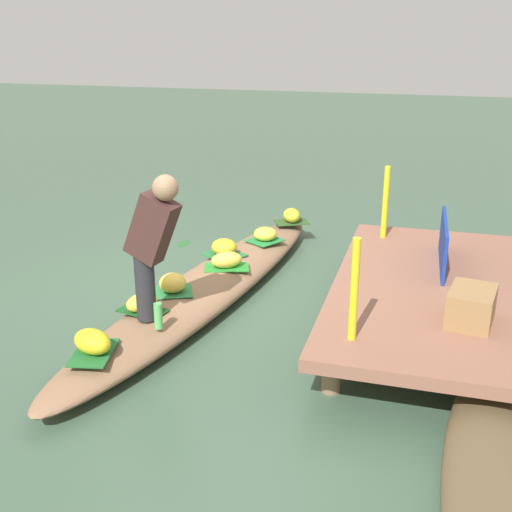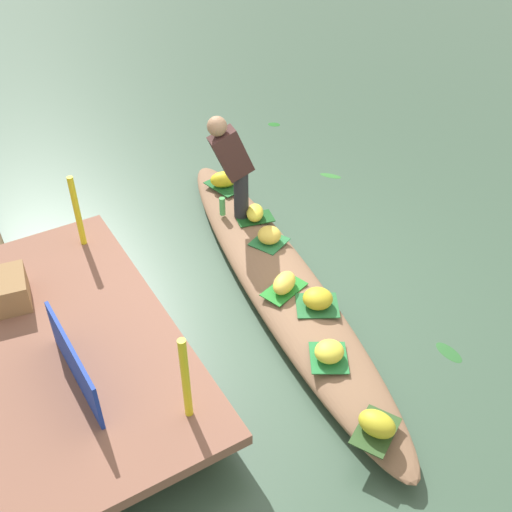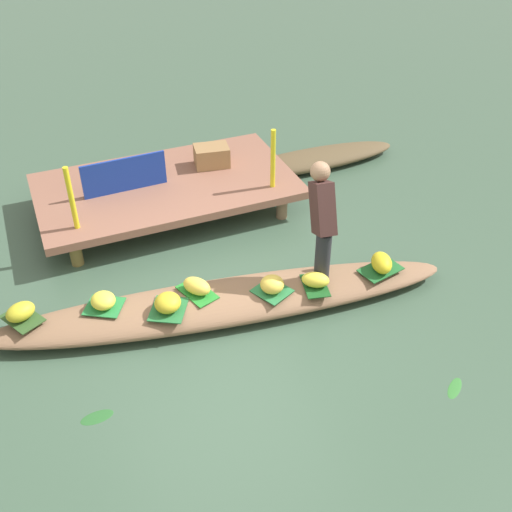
{
  "view_description": "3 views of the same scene",
  "coord_description": "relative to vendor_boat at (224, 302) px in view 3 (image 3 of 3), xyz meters",
  "views": [
    {
      "loc": [
        5.33,
        2.0,
        2.52
      ],
      "look_at": [
        0.23,
        0.55,
        0.59
      ],
      "focal_mm": 44.74,
      "sensor_mm": 36.0,
      "label": 1
    },
    {
      "loc": [
        -3.8,
        2.53,
        4.04
      ],
      "look_at": [
        0.26,
        0.11,
        0.31
      ],
      "focal_mm": 42.59,
      "sensor_mm": 36.0,
      "label": 2
    },
    {
      "loc": [
        -1.55,
        -4.54,
        4.23
      ],
      "look_at": [
        0.42,
        0.17,
        0.48
      ],
      "focal_mm": 43.11,
      "sensor_mm": 36.0,
      "label": 3
    }
  ],
  "objects": [
    {
      "name": "canal_water",
      "position": [
        0.0,
        0.0,
        -0.12
      ],
      "size": [
        40.0,
        40.0,
        0.0
      ],
      "primitive_type": "plane",
      "color": "#3D5844",
      "rests_on": "ground"
    },
    {
      "name": "dock_platform",
      "position": [
        0.02,
        2.14,
        0.22
      ],
      "size": [
        3.2,
        1.8,
        0.4
      ],
      "color": "#8B5A48",
      "rests_on": "ground"
    },
    {
      "name": "vendor_boat",
      "position": [
        0.0,
        0.0,
        0.0
      ],
      "size": [
        4.84,
        1.43,
        0.25
      ],
      "primitive_type": "ellipsoid",
      "rotation": [
        0.0,
        0.0,
        -0.15
      ],
      "color": "#8A6549",
      "rests_on": "ground"
    },
    {
      "name": "moored_boat",
      "position": [
        2.25,
        2.48,
        -0.02
      ],
      "size": [
        2.64,
        0.61,
        0.22
      ],
      "primitive_type": "ellipsoid",
      "rotation": [
        0.0,
        0.0,
        -0.01
      ],
      "color": "brown",
      "rests_on": "ground"
    },
    {
      "name": "leaf_mat_0",
      "position": [
        0.46,
        -0.17,
        0.13
      ],
      "size": [
        0.43,
        0.44,
        0.01
      ],
      "primitive_type": "cube",
      "rotation": [
        0.0,
        0.0,
        2.0
      ],
      "color": "#29773F",
      "rests_on": "vendor_boat"
    },
    {
      "name": "banana_bunch_0",
      "position": [
        0.46,
        -0.17,
        0.22
      ],
      "size": [
        0.34,
        0.34,
        0.17
      ],
      "primitive_type": "ellipsoid",
      "rotation": [
        0.0,
        0.0,
        5.29
      ],
      "color": "#F9CE4A",
      "rests_on": "vendor_boat"
    },
    {
      "name": "leaf_mat_1",
      "position": [
        -1.92,
        0.38,
        0.13
      ],
      "size": [
        0.43,
        0.48,
        0.01
      ],
      "primitive_type": "cube",
      "rotation": [
        0.0,
        0.0,
        2.07
      ],
      "color": "#2F5124",
      "rests_on": "vendor_boat"
    },
    {
      "name": "banana_bunch_1",
      "position": [
        -1.92,
        0.38,
        0.21
      ],
      "size": [
        0.35,
        0.31,
        0.17
      ],
      "primitive_type": "ellipsoid",
      "rotation": [
        0.0,
        0.0,
        3.57
      ],
      "color": "gold",
      "rests_on": "vendor_boat"
    },
    {
      "name": "leaf_mat_2",
      "position": [
        -0.25,
        0.11,
        0.13
      ],
      "size": [
        0.37,
        0.49,
        0.01
      ],
      "primitive_type": "cube",
      "rotation": [
        0.0,
        0.0,
        1.88
      ],
      "color": "#26872C",
      "rests_on": "vendor_boat"
    },
    {
      "name": "banana_bunch_2",
      "position": [
        -0.25,
        0.11,
        0.21
      ],
      "size": [
        0.33,
        0.36,
        0.16
      ],
      "primitive_type": "ellipsoid",
      "rotation": [
        0.0,
        0.0,
        5.31
      ],
      "color": "#F9D24A",
      "rests_on": "vendor_boat"
    },
    {
      "name": "leaf_mat_3",
      "position": [
        -1.16,
        0.26,
        0.13
      ],
      "size": [
        0.46,
        0.45,
        0.01
      ],
      "primitive_type": "cube",
      "rotation": [
        0.0,
        0.0,
        2.61
      ],
      "color": "#267E3C",
      "rests_on": "vendor_boat"
    },
    {
      "name": "banana_bunch_3",
      "position": [
        -1.16,
        0.26,
        0.2
      ],
      "size": [
        0.29,
        0.3,
        0.15
      ],
      "primitive_type": "ellipsoid",
      "rotation": [
        0.0,
        0.0,
        4.93
      ],
      "color": "yellow",
      "rests_on": "vendor_boat"
    },
    {
      "name": "leaf_mat_4",
      "position": [
        1.67,
        -0.28,
        0.13
      ],
      "size": [
        0.49,
        0.36,
        0.01
      ],
      "primitive_type": "cube",
      "rotation": [
        0.0,
        0.0,
        0.21
      ],
      "color": "#1F632C",
      "rests_on": "vendor_boat"
    },
    {
      "name": "banana_bunch_4",
      "position": [
        1.67,
        -0.28,
        0.22
      ],
      "size": [
        0.31,
        0.37,
        0.18
      ],
      "primitive_type": "ellipsoid",
      "rotation": [
        0.0,
        0.0,
        1.23
      ],
      "color": "yellow",
      "rests_on": "vendor_boat"
    },
    {
      "name": "leaf_mat_5",
      "position": [
        -0.59,
        -0.03,
        0.13
      ],
      "size": [
        0.48,
        0.5,
        0.01
      ],
      "primitive_type": "cube",
      "rotation": [
        0.0,
        0.0,
        1.06
      ],
      "color": "#276E37",
      "rests_on": "vendor_boat"
    },
    {
      "name": "banana_bunch_5",
      "position": [
        -0.59,
        -0.03,
        0.21
      ],
      "size": [
        0.36,
        0.36,
        0.17
      ],
      "primitive_type": "ellipsoid",
      "rotation": [
        0.0,
        0.0,
        1.07
      ],
      "color": "gold",
      "rests_on": "vendor_boat"
    },
    {
      "name": "leaf_mat_6",
      "position": [
        0.9,
        -0.26,
        0.13
      ],
      "size": [
        0.32,
        0.44,
        0.01
      ],
      "primitive_type": "cube",
      "rotation": [
        0.0,
        0.0,
        1.34
      ],
      "color": "#18501E",
      "rests_on": "vendor_boat"
    },
    {
      "name": "banana_bunch_6",
      "position": [
        0.9,
        -0.26,
        0.2
      ],
      "size": [
        0.34,
        0.31,
        0.15
      ],
      "primitive_type": "ellipsoid",
      "rotation": [
        0.0,
        0.0,
        5.7
      ],
      "color": "yellow",
      "rests_on": "vendor_boat"
    },
    {
      "name": "vendor_person",
      "position": [
        1.04,
        -0.06,
        0.82
      ],
      "size": [
        0.25,
        0.48,
        1.22
      ],
      "color": "#28282D",
      "rests_on": "vendor_boat"
    },
    {
      "name": "water_bottle",
      "position": [
        1.16,
        0.01,
        0.23
      ],
      "size": [
        0.07,
        0.07,
        0.21
      ],
      "primitive_type": "cylinder",
      "color": "#59BC61",
      "rests_on": "vendor_boat"
    },
    {
      "name": "market_banner",
      "position": [
        -0.48,
        2.14,
        0.5
      ],
      "size": [
        1.03,
        0.06,
        0.43
      ],
      "primitive_type": "cube",
      "rotation": [
        0.0,
        0.0,
        0.03
      ],
      "color": "#18359A",
      "rests_on": "dock_platform"
    },
    {
      "name": "railing_post_west",
      "position": [
        -1.18,
        1.54,
        0.66
      ],
      "size": [
        0.06,
        0.06,
        0.76
      ],
      "primitive_type": "cylinder",
      "color": "yellow",
      "rests_on": "dock_platform"
    },
    {
      "name": "railing_post_east",
      "position": [
        1.22,
        1.54,
        0.66
      ],
      "size": [
        0.06,
        0.06,
        0.76
      ],
      "primitive_type": "cylinder",
      "color": "yellow",
      "rests_on": "dock_platform"
    },
    {
      "name": "produce_crate",
      "position": [
        0.71,
        2.36,
        0.41
      ],
      "size": [
        0.49,
        0.39,
        0.27
      ],
      "primitive_type": "cube",
      "rotation": [
        0.0,
        0.0,
        -0.17
      ],
      "color": "#977046",
      "rests_on": "dock_platform"
    },
    {
      "name": "drifting_plant_1",
      "position": [
        -1.49,
        -0.86,
        -0.12
      ],
      "size": [
        0.29,
        0.15,
        0.01
      ],
      "primitive_type": "ellipsoid",
      "rotation": [
        0.0,
        0.0,
        0.04
      ],
      "color": "#29622C",
      "rests_on": "ground"
    },
    {
      "name": "drifting_plant_2",
      "position": [
        1.55,
        -1.78,
        -0.12
      ],
      "size": [
        0.29,
        0.25,
        0.01
      ],
      "primitive_type": "ellipsoid",
      "rotation": [
        0.0,
        0.0,
        0.66
      ],
      "color": "#327931",
      "rests_on": "ground"
    }
  ]
}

